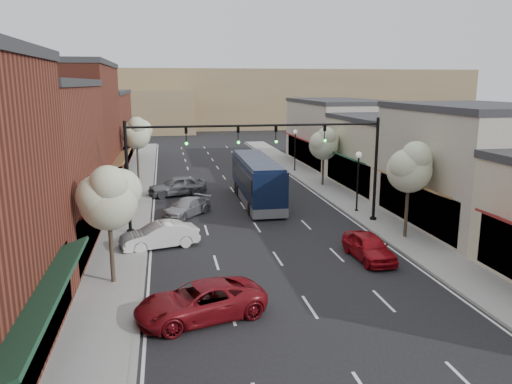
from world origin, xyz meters
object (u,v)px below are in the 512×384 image
signal_mast_right (342,155)px  lamp_post_near (358,172)px  tree_right_near (411,166)px  parked_car_d (177,186)px  tree_left_near (109,196)px  parked_car_b (159,235)px  signal_mast_left (167,159)px  tree_right_far (324,143)px  parked_car_a (200,302)px  parked_car_c (187,207)px  lamp_post_far (295,143)px  tree_left_far (137,133)px  red_hatchback (369,247)px  coach_bus (257,180)px

signal_mast_right → lamp_post_near: signal_mast_right is taller
tree_right_near → parked_car_d: bearing=132.0°
tree_left_near → parked_car_b: 6.50m
signal_mast_left → tree_right_far: signal_mast_left is taller
signal_mast_right → parked_car_b: size_ratio=1.87×
signal_mast_right → parked_car_d: bearing=134.6°
parked_car_a → parked_car_c: 15.99m
lamp_post_far → signal_mast_right: bearing=-96.2°
tree_left_near → parked_car_b: bearing=68.0°
parked_car_a → tree_left_near: bearing=-154.3°
parked_car_a → parked_car_d: (-0.23, 22.76, 0.10)m
tree_left_far → red_hatchback: size_ratio=1.48×
lamp_post_near → coach_bus: bearing=145.9°
tree_left_near → lamp_post_near: bearing=33.3°
coach_bus → parked_car_a: 20.02m
parked_car_b → tree_right_far: bearing=120.8°
signal_mast_left → lamp_post_far: signal_mast_left is taller
signal_mast_right → tree_left_near: (-13.87, -8.05, -0.40)m
lamp_post_near → tree_left_near: bearing=-146.7°
tree_left_near → lamp_post_far: bearing=60.2°
signal_mast_left → lamp_post_far: (13.42, 20.00, -1.62)m
signal_mast_left → lamp_post_near: (13.42, 2.50, -1.62)m
tree_right_near → parked_car_b: 15.06m
red_hatchback → parked_car_d: size_ratio=0.86×
tree_left_far → parked_car_d: (3.45, -7.38, -3.79)m
tree_left_far → tree_right_far: bearing=-19.9°
parked_car_c → tree_right_far: bearing=73.5°
lamp_post_far → parked_car_a: 34.56m
lamp_post_far → parked_car_c: lamp_post_far is taller
signal_mast_left → parked_car_c: signal_mast_left is taller
signal_mast_right → parked_car_d: 15.32m
tree_right_far → tree_left_near: bearing=-129.7°
tree_right_near → parked_car_a: tree_right_near is taller
tree_left_far → lamp_post_far: (16.05, 2.06, -1.60)m
tree_right_near → parked_car_d: size_ratio=1.24×
tree_right_far → parked_car_c: size_ratio=1.28×
coach_bus → parked_car_b: bearing=-126.1°
coach_bus → lamp_post_near: bearing=-33.2°
lamp_post_near → parked_car_c: 12.46m
signal_mast_right → tree_right_near: signal_mast_right is taller
signal_mast_right → tree_right_far: signal_mast_right is taller
parked_car_a → parked_car_c: parked_car_a is taller
tree_right_near → red_hatchback: 5.97m
coach_bus → parked_car_a: coach_bus is taller
coach_bus → tree_right_near: bearing=-56.3°
tree_right_near → lamp_post_far: (-0.55, 24.06, -1.45)m
signal_mast_left → tree_left_near: bearing=-108.1°
coach_bus → parked_car_b: size_ratio=2.60×
tree_left_near → parked_car_a: size_ratio=1.10×
parked_car_c → signal_mast_right: bearing=20.0°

